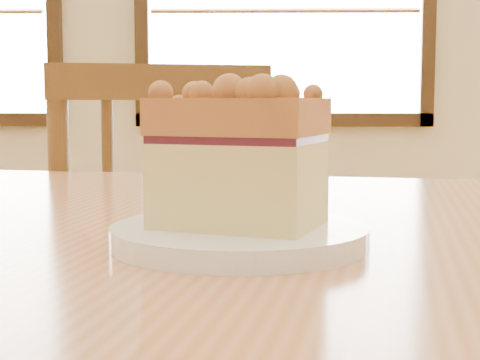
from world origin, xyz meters
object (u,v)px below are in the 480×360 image
(cafe_chair_main, at_px, (153,301))
(cake_slice, at_px, (238,152))
(cafe_table_main, at_px, (55,303))
(plate, at_px, (239,237))

(cafe_chair_main, height_order, cake_slice, cafe_chair_main)
(cafe_table_main, xyz_separation_m, cafe_chair_main, (0.00, 0.68, -0.18))
(plate, relative_size, cake_slice, 1.38)
(plate, height_order, cake_slice, cake_slice)
(plate, bearing_deg, cafe_table_main, 138.36)
(cafe_chair_main, bearing_deg, plate, 87.84)
(cafe_chair_main, distance_m, plate, 0.91)
(cafe_table_main, bearing_deg, cafe_chair_main, 100.19)
(plate, bearing_deg, cafe_chair_main, 102.54)
(cafe_chair_main, relative_size, plate, 4.73)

